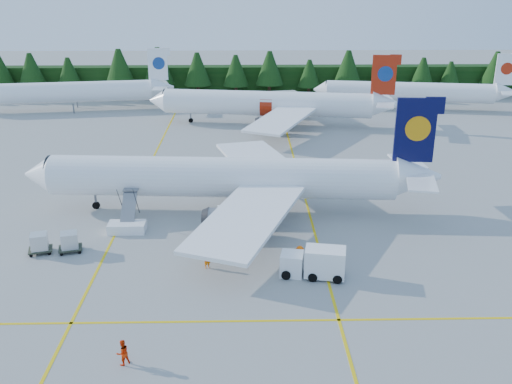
{
  "coord_description": "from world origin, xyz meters",
  "views": [
    {
      "loc": [
        -0.99,
        -42.4,
        24.16
      ],
      "look_at": [
        0.15,
        12.01,
        3.5
      ],
      "focal_mm": 40.0,
      "sensor_mm": 36.0,
      "label": 1
    }
  ],
  "objects_px": {
    "airliner_navy": "(215,178)",
    "airliner_red": "(263,104)",
    "airstairs": "(127,224)",
    "service_truck": "(313,262)"
  },
  "relations": [
    {
      "from": "airliner_navy",
      "to": "airliner_red",
      "type": "relative_size",
      "value": 1.05
    },
    {
      "from": "airliner_navy",
      "to": "airliner_red",
      "type": "height_order",
      "value": "airliner_navy"
    },
    {
      "from": "airstairs",
      "to": "service_truck",
      "type": "height_order",
      "value": "airstairs"
    },
    {
      "from": "airliner_red",
      "to": "airstairs",
      "type": "relative_size",
      "value": 8.24
    },
    {
      "from": "airliner_navy",
      "to": "airliner_red",
      "type": "bearing_deg",
      "value": 84.35
    },
    {
      "from": "airliner_red",
      "to": "airstairs",
      "type": "bearing_deg",
      "value": -100.81
    },
    {
      "from": "airliner_navy",
      "to": "service_truck",
      "type": "xyz_separation_m",
      "value": [
        9.01,
        -14.77,
        -2.51
      ]
    },
    {
      "from": "airliner_red",
      "to": "airliner_navy",
      "type": "bearing_deg",
      "value": -91.17
    },
    {
      "from": "airliner_navy",
      "to": "airliner_red",
      "type": "xyz_separation_m",
      "value": [
        6.43,
        38.69,
        -0.15
      ]
    },
    {
      "from": "airliner_navy",
      "to": "service_truck",
      "type": "height_order",
      "value": "airliner_navy"
    }
  ]
}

